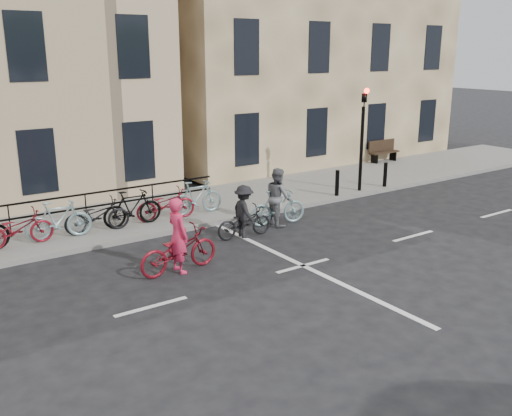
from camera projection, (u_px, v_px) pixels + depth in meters
ground at (303, 266)px, 13.84m from camera, size 120.00×120.00×0.00m
sidewalk at (62, 230)px, 16.36m from camera, size 46.00×4.00×0.15m
building_east at (279, 26)px, 27.42m from camera, size 14.00×10.00×12.00m
traffic_light at (363, 127)px, 20.02m from camera, size 0.18×0.30×3.90m
bollard_east at (337, 183)px, 19.79m from camera, size 0.14×0.14×0.90m
bollard_west at (385, 175)px, 21.11m from camera, size 0.14×0.14×0.90m
bench at (383, 150)px, 25.82m from camera, size 1.60×0.41×0.97m
parked_bikes at (76, 218)px, 15.52m from camera, size 9.35×1.23×1.05m
cyclist_pink at (178, 246)px, 13.33m from camera, size 2.07×0.84×1.80m
cyclist_grey at (278, 202)px, 16.91m from camera, size 1.85×0.95×1.73m
cyclist_dark at (244, 217)px, 15.81m from camera, size 1.71×0.99×1.49m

